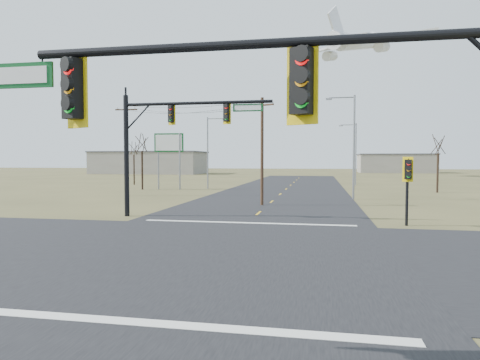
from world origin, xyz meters
name	(u,v)px	position (x,y,z in m)	size (l,w,h in m)	color
ground	(215,251)	(0.00, 0.00, 0.00)	(320.00, 320.00, 0.00)	brown
road_ew	(215,251)	(0.00, 0.00, 0.01)	(160.00, 14.00, 0.02)	black
road_ns	(215,251)	(0.00, 0.00, 0.01)	(14.00, 160.00, 0.02)	black
stop_bar_near	(134,322)	(0.00, -7.50, 0.03)	(12.00, 0.40, 0.01)	silver
stop_bar_far	(247,223)	(0.00, 7.50, 0.03)	(12.00, 0.40, 0.01)	silver
mast_arm_near	(296,107)	(3.60, -9.19, 4.42)	(10.32, 0.59, 6.05)	black
mast_arm_far	(169,129)	(-5.21, 9.19, 5.49)	(9.43, 0.58, 7.64)	black
pedestal_signal_ne	(408,174)	(8.67, 8.09, 2.80)	(0.67, 0.59, 3.77)	black
utility_pole_near	(262,149)	(-0.46, 17.18, 4.42)	(1.93, 0.95, 8.44)	#4D3021
utility_pole_far	(127,148)	(-15.01, 23.89, 4.78)	(2.25, 0.31, 9.18)	#4D3021
highway_sign	(169,150)	(-13.99, 33.27, 4.75)	(3.63, 0.27, 6.80)	gray
streetlight_a	(352,141)	(6.82, 23.79, 5.28)	(2.63, 0.33, 9.41)	gray
streetlight_b	(354,151)	(8.75, 45.53, 4.86)	(2.43, 0.39, 8.67)	gray
streetlight_c	(209,149)	(-9.53, 35.46, 4.98)	(2.48, 0.34, 8.87)	gray
bare_tree_a	(142,142)	(-17.05, 32.34, 5.73)	(3.33, 3.33, 7.25)	black
bare_tree_b	(134,148)	(-22.30, 41.54, 5.28)	(3.32, 3.32, 6.60)	black
bare_tree_c	(438,144)	(16.69, 33.72, 5.30)	(3.60, 3.60, 6.75)	black
warehouse_left	(150,163)	(-40.00, 90.00, 2.75)	(28.00, 14.00, 5.50)	gray
warehouse_mid	(396,164)	(25.00, 110.00, 2.50)	(20.00, 12.00, 5.00)	gray
jet_airliner	(355,41)	(10.67, 72.35, 27.10)	(28.09, 28.56, 13.25)	white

